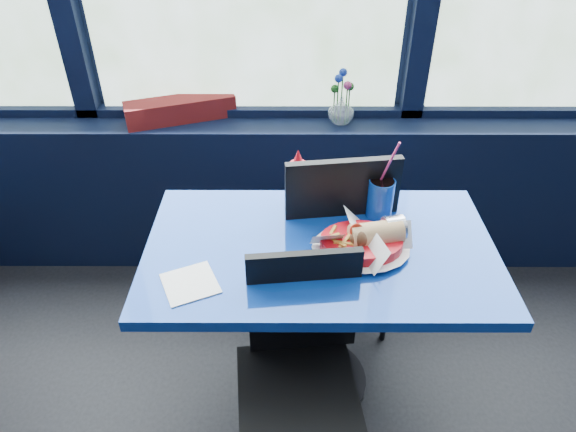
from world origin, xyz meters
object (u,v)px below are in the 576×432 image
at_px(near_table, 318,285).
at_px(chair_near_front, 300,359).
at_px(planter_box, 181,109).
at_px(soda_cup, 380,198).
at_px(chair_near_back, 340,233).
at_px(ketchup_bottle, 298,179).
at_px(flower_vase, 341,107).
at_px(food_basket, 363,242).

xyz_separation_m(near_table, chair_near_front, (-0.07, -0.27, -0.08)).
relative_size(planter_box, soda_cup, 1.60).
relative_size(near_table, chair_near_back, 1.23).
height_order(planter_box, soda_cup, soda_cup).
height_order(chair_near_front, ketchup_bottle, ketchup_bottle).
xyz_separation_m(near_table, soda_cup, (0.22, 0.18, 0.26)).
height_order(chair_near_back, flower_vase, flower_vase).
bearing_deg(food_basket, ketchup_bottle, 138.70).
xyz_separation_m(planter_box, food_basket, (0.76, -0.92, -0.06)).
distance_m(chair_near_back, food_basket, 0.41).
bearing_deg(planter_box, flower_vase, -22.99).
xyz_separation_m(flower_vase, soda_cup, (0.09, -0.68, -0.05)).
relative_size(chair_near_front, chair_near_back, 0.88).
distance_m(flower_vase, food_basket, 0.89).
bearing_deg(near_table, soda_cup, 38.73).
bearing_deg(ketchup_bottle, food_basket, -54.62).
xyz_separation_m(chair_near_front, food_basket, (0.21, 0.25, 0.30)).
relative_size(chair_near_front, flower_vase, 3.33).
bearing_deg(food_basket, chair_near_back, 109.76).
bearing_deg(planter_box, food_basket, -70.44).
height_order(near_table, chair_near_back, chair_near_back).
distance_m(chair_near_front, planter_box, 1.34).
bearing_deg(planter_box, ketchup_bottle, -68.52).
height_order(near_table, chair_near_front, chair_near_front).
height_order(flower_vase, soda_cup, soda_cup).
height_order(flower_vase, food_basket, flower_vase).
relative_size(flower_vase, soda_cup, 0.80).
relative_size(planter_box, ketchup_bottle, 2.31).
height_order(chair_near_back, soda_cup, soda_cup).
bearing_deg(food_basket, planter_box, 142.97).
height_order(near_table, food_basket, food_basket).
bearing_deg(soda_cup, near_table, -141.27).
relative_size(ketchup_bottle, soda_cup, 0.69).
relative_size(chair_near_front, soda_cup, 2.67).
bearing_deg(chair_near_front, chair_near_back, 67.45).
distance_m(flower_vase, ketchup_bottle, 0.62).
bearing_deg(flower_vase, ketchup_bottle, -109.82).
relative_size(food_basket, soda_cup, 1.04).
height_order(chair_near_back, planter_box, chair_near_back).
height_order(chair_near_back, ketchup_bottle, chair_near_back).
bearing_deg(near_table, chair_near_front, -104.72).
distance_m(near_table, chair_near_back, 0.33).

